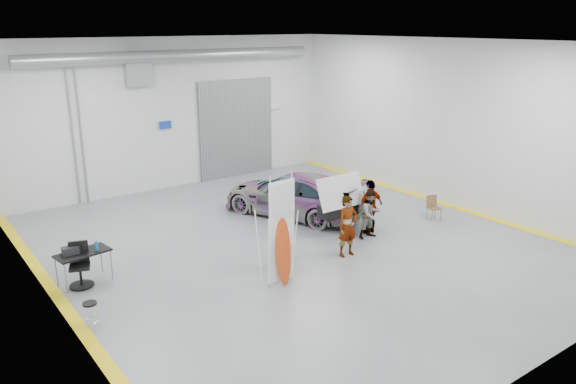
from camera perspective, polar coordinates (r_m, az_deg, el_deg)
ground at (r=17.32m, az=0.67°, el=-5.23°), size 16.00×16.00×0.00m
room_shell at (r=18.17m, az=-2.94°, el=9.13°), size 14.02×16.18×6.01m
sedan_car at (r=19.62m, az=0.56°, el=-0.25°), size 3.89×5.54×1.49m
person_a at (r=16.23m, az=6.08°, el=-3.46°), size 0.68×0.46×1.81m
person_b at (r=17.70m, az=8.43°, el=-2.23°), size 0.80×0.64×1.56m
person_c at (r=18.07m, az=8.36°, el=-1.49°), size 1.03×0.45×1.77m
surfboard_display at (r=14.26m, az=-0.62°, el=-5.03°), size 0.84×0.27×2.96m
folding_chair_near at (r=15.53m, az=-0.84°, el=-6.71°), size 0.64×0.72×0.98m
folding_chair_far at (r=19.88m, az=14.55°, el=-2.04°), size 0.50×0.52×0.84m
shop_stool at (r=13.37m, az=-19.38°, el=-11.78°), size 0.33×0.33×0.64m
work_table at (r=15.43m, az=-20.42°, el=-5.82°), size 1.42×0.86×1.09m
office_chair at (r=15.41m, az=-20.46°, el=-7.22°), size 0.64×0.67×1.15m
trunk_lid at (r=17.68m, az=5.07°, el=0.34°), size 1.74×1.05×0.04m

